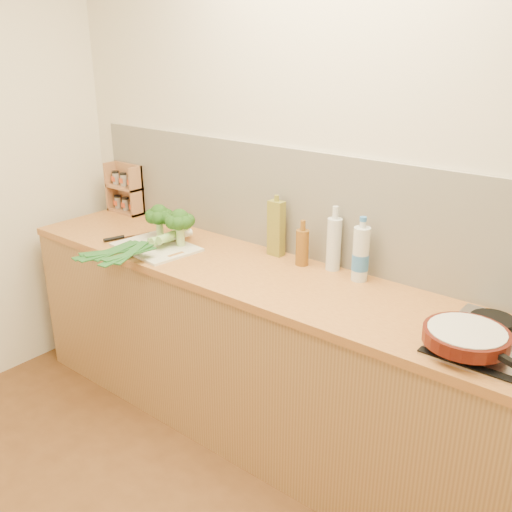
{
  "coord_description": "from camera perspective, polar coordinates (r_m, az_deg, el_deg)",
  "views": [
    {
      "loc": [
        1.39,
        -0.77,
        1.94
      ],
      "look_at": [
        -0.12,
        1.1,
        1.02
      ],
      "focal_mm": 40.0,
      "sensor_mm": 36.0,
      "label": 1
    }
  ],
  "objects": [
    {
      "name": "broccoli_left",
      "position": [
        3.14,
        -9.67,
        4.0
      ],
      "size": [
        0.15,
        0.16,
        0.19
      ],
      "color": "#A8CC77",
      "rests_on": "chopping_board"
    },
    {
      "name": "leek_mid",
      "position": [
        2.98,
        -10.79,
        1.26
      ],
      "size": [
        0.15,
        0.62,
        0.04
      ],
      "rotation": [
        0.0,
        0.0,
        -0.15
      ],
      "color": "white",
      "rests_on": "chopping_board"
    },
    {
      "name": "leek_back",
      "position": [
        2.94,
        -9.85,
        1.46
      ],
      "size": [
        0.16,
        0.65,
        0.04
      ],
      "rotation": [
        0.0,
        0.0,
        0.16
      ],
      "color": "white",
      "rests_on": "chopping_board"
    },
    {
      "name": "amber_bottle",
      "position": [
        2.77,
        4.65,
        0.94
      ],
      "size": [
        0.06,
        0.06,
        0.23
      ],
      "color": "brown",
      "rests_on": "counter"
    },
    {
      "name": "glass_bottle",
      "position": [
        2.72,
        7.79,
        1.28
      ],
      "size": [
        0.07,
        0.07,
        0.31
      ],
      "color": "silver",
      "rests_on": "counter"
    },
    {
      "name": "spice_rack",
      "position": [
        3.71,
        -12.84,
        6.33
      ],
      "size": [
        0.26,
        0.1,
        0.31
      ],
      "color": "#B3784D",
      "rests_on": "counter"
    },
    {
      "name": "room_shell",
      "position": [
        2.76,
        7.05,
        4.62
      ],
      "size": [
        3.5,
        3.5,
        3.5
      ],
      "color": "beige",
      "rests_on": "ground"
    },
    {
      "name": "counter",
      "position": [
        2.83,
        3.2,
        -10.8
      ],
      "size": [
        3.2,
        0.62,
        0.9
      ],
      "color": "#A27A43",
      "rests_on": "ground"
    },
    {
      "name": "leek_front",
      "position": [
        3.05,
        -10.69,
        1.39
      ],
      "size": [
        0.2,
        0.67,
        0.04
      ],
      "rotation": [
        0.0,
        0.0,
        -0.21
      ],
      "color": "white",
      "rests_on": "chopping_board"
    },
    {
      "name": "skillet",
      "position": [
        2.14,
        20.34,
        -7.56
      ],
      "size": [
        0.42,
        0.3,
        0.05
      ],
      "rotation": [
        0.0,
        0.0,
        -0.42
      ],
      "color": "#4C140C",
      "rests_on": "gas_hob"
    },
    {
      "name": "chopping_board",
      "position": [
        3.06,
        -9.96,
        0.89
      ],
      "size": [
        0.46,
        0.36,
        0.01
      ],
      "primitive_type": "cube",
      "rotation": [
        0.0,
        0.0,
        -0.12
      ],
      "color": "beige",
      "rests_on": "counter"
    },
    {
      "name": "broccoli_right",
      "position": [
        3.0,
        -7.64,
        3.49
      ],
      "size": [
        0.16,
        0.16,
        0.2
      ],
      "color": "#A8CC77",
      "rests_on": "chopping_board"
    },
    {
      "name": "oil_tin",
      "position": [
        2.87,
        2.03,
        2.82
      ],
      "size": [
        0.08,
        0.05,
        0.31
      ],
      "color": "olive",
      "rests_on": "counter"
    },
    {
      "name": "chefs_knife",
      "position": [
        3.23,
        -13.44,
        1.79
      ],
      "size": [
        0.11,
        0.28,
        0.02
      ],
      "rotation": [
        0.0,
        0.0,
        -0.29
      ],
      "color": "silver",
      "rests_on": "counter"
    },
    {
      "name": "water_bottle",
      "position": [
        2.62,
        10.42,
        0.04
      ],
      "size": [
        0.08,
        0.08,
        0.28
      ],
      "color": "silver",
      "rests_on": "counter"
    }
  ]
}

